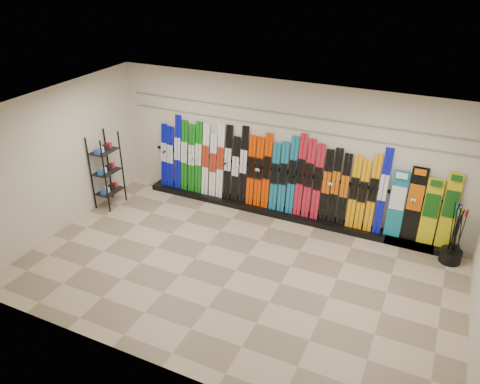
% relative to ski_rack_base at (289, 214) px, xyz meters
% --- Properties ---
extents(floor, '(8.00, 8.00, 0.00)m').
position_rel_ski_rack_base_xyz_m(floor, '(-0.22, -2.28, -0.06)').
color(floor, gray).
rests_on(floor, ground).
extents(back_wall, '(8.00, 0.00, 8.00)m').
position_rel_ski_rack_base_xyz_m(back_wall, '(-0.22, 0.22, 1.44)').
color(back_wall, beige).
rests_on(back_wall, floor).
extents(left_wall, '(0.00, 5.00, 5.00)m').
position_rel_ski_rack_base_xyz_m(left_wall, '(-4.22, -2.28, 1.44)').
color(left_wall, beige).
rests_on(left_wall, floor).
extents(ceiling, '(8.00, 8.00, 0.00)m').
position_rel_ski_rack_base_xyz_m(ceiling, '(-0.22, -2.28, 2.94)').
color(ceiling, silver).
rests_on(ceiling, back_wall).
extents(ski_rack_base, '(8.00, 0.40, 0.12)m').
position_rel_ski_rack_base_xyz_m(ski_rack_base, '(0.00, 0.00, 0.00)').
color(ski_rack_base, black).
rests_on(ski_rack_base, floor).
extents(skis, '(5.36, 0.27, 1.83)m').
position_rel_ski_rack_base_xyz_m(skis, '(-0.67, 0.06, 0.89)').
color(skis, '#0A11B2').
rests_on(skis, ski_rack_base).
extents(snowboards, '(1.26, 0.24, 1.53)m').
position_rel_ski_rack_base_xyz_m(snowboards, '(2.69, 0.07, 0.79)').
color(snowboards, '#14728C').
rests_on(snowboards, ski_rack_base).
extents(accessory_rack, '(0.40, 0.60, 1.74)m').
position_rel_ski_rack_base_xyz_m(accessory_rack, '(-3.97, -1.22, 0.81)').
color(accessory_rack, black).
rests_on(accessory_rack, floor).
extents(pole_bin, '(0.41, 0.41, 0.25)m').
position_rel_ski_rack_base_xyz_m(pole_bin, '(3.38, -0.28, 0.07)').
color(pole_bin, black).
rests_on(pole_bin, floor).
extents(ski_poles, '(0.27, 0.31, 1.18)m').
position_rel_ski_rack_base_xyz_m(ski_poles, '(3.37, -0.30, 0.55)').
color(ski_poles, black).
rests_on(ski_poles, pole_bin).
extents(slatwall_rail_0, '(7.60, 0.02, 0.03)m').
position_rel_ski_rack_base_xyz_m(slatwall_rail_0, '(-0.22, 0.20, 1.94)').
color(slatwall_rail_0, gray).
rests_on(slatwall_rail_0, back_wall).
extents(slatwall_rail_1, '(7.60, 0.02, 0.03)m').
position_rel_ski_rack_base_xyz_m(slatwall_rail_1, '(-0.22, 0.20, 2.24)').
color(slatwall_rail_1, gray).
rests_on(slatwall_rail_1, back_wall).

